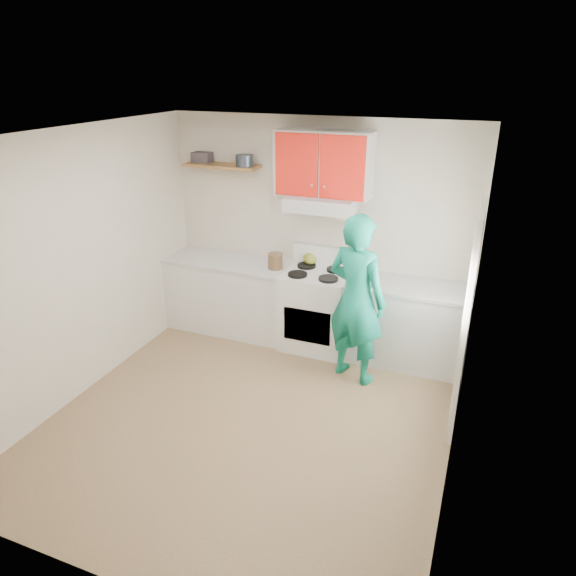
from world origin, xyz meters
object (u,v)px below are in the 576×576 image
at_px(stove, 316,310).
at_px(crock, 275,262).
at_px(tin, 245,161).
at_px(kettle, 310,259).
at_px(person, 356,300).

distance_m(stove, crock, 0.74).
distance_m(tin, kettle, 1.35).
relative_size(stove, tin, 4.48).
relative_size(stove, kettle, 5.41).
distance_m(tin, person, 2.05).
xyz_separation_m(crock, person, (1.09, -0.47, -0.10)).
distance_m(kettle, crock, 0.43).
bearing_deg(kettle, tin, 176.60).
bearing_deg(stove, person, -40.36).
bearing_deg(person, kettle, -24.93).
bearing_deg(kettle, crock, -150.00).
distance_m(kettle, person, 1.07).
relative_size(tin, crock, 1.01).
bearing_deg(crock, stove, 3.92).
relative_size(tin, kettle, 1.21).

